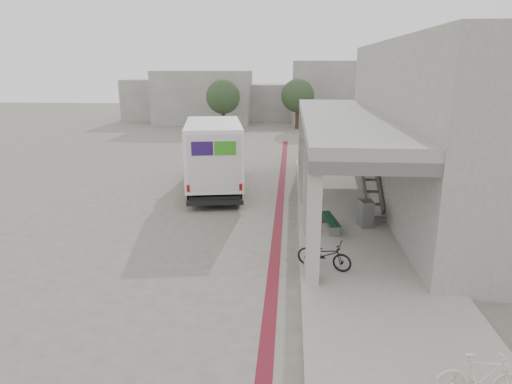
# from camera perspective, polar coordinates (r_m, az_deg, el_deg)

# --- Properties ---
(ground) EXTENTS (120.00, 120.00, 0.00)m
(ground) POSITION_cam_1_polar(r_m,az_deg,el_deg) (16.40, -0.93, -5.90)
(ground) COLOR #615B53
(ground) RESTS_ON ground
(bike_lane_stripe) EXTENTS (0.35, 40.00, 0.01)m
(bike_lane_stripe) POSITION_cam_1_polar(r_m,az_deg,el_deg) (18.22, 2.79, -3.68)
(bike_lane_stripe) COLOR #5C121D
(bike_lane_stripe) RESTS_ON ground
(sidewalk) EXTENTS (4.40, 28.00, 0.12)m
(sidewalk) POSITION_cam_1_polar(r_m,az_deg,el_deg) (16.52, 13.10, -5.95)
(sidewalk) COLOR gray
(sidewalk) RESTS_ON ground
(transit_building) EXTENTS (7.60, 17.00, 7.00)m
(transit_building) POSITION_cam_1_polar(r_m,az_deg,el_deg) (20.59, 19.72, 7.39)
(transit_building) COLOR gray
(transit_building) RESTS_ON ground
(distant_backdrop) EXTENTS (28.00, 10.00, 6.50)m
(distant_backdrop) POSITION_cam_1_polar(r_m,az_deg,el_deg) (51.37, -0.39, 11.82)
(distant_backdrop) COLOR gray
(distant_backdrop) RESTS_ON ground
(tree_left) EXTENTS (3.20, 3.20, 4.80)m
(tree_left) POSITION_cam_1_polar(r_m,az_deg,el_deg) (43.77, -4.14, 11.77)
(tree_left) COLOR #38281C
(tree_left) RESTS_ON ground
(tree_mid) EXTENTS (3.20, 3.20, 4.80)m
(tree_mid) POSITION_cam_1_polar(r_m,az_deg,el_deg) (45.30, 5.23, 11.87)
(tree_mid) COLOR #38281C
(tree_mid) RESTS_ON ground
(tree_right) EXTENTS (3.20, 3.20, 4.80)m
(tree_right) POSITION_cam_1_polar(r_m,az_deg,el_deg) (45.11, 15.66, 11.36)
(tree_right) COLOR #38281C
(tree_right) RESTS_ON ground
(fedex_truck) EXTENTS (3.76, 8.33, 3.43)m
(fedex_truck) POSITION_cam_1_polar(r_m,az_deg,el_deg) (22.86, -5.32, 4.95)
(fedex_truck) COLOR black
(fedex_truck) RESTS_ON ground
(bench) EXTENTS (0.67, 1.87, 0.43)m
(bench) POSITION_cam_1_polar(r_m,az_deg,el_deg) (17.13, 9.21, -3.63)
(bench) COLOR slate
(bench) RESTS_ON sidewalk
(bollard_near) EXTENTS (0.43, 0.43, 0.65)m
(bollard_near) POSITION_cam_1_polar(r_m,az_deg,el_deg) (13.29, 6.95, -9.25)
(bollard_near) COLOR gray
(bollard_near) RESTS_ON sidewalk
(bollard_far) EXTENTS (0.41, 0.41, 0.62)m
(bollard_far) POSITION_cam_1_polar(r_m,az_deg,el_deg) (17.53, 6.35, -3.07)
(bollard_far) COLOR gray
(bollard_far) RESTS_ON sidewalk
(utility_cabinet) EXTENTS (0.57, 0.68, 1.00)m
(utility_cabinet) POSITION_cam_1_polar(r_m,az_deg,el_deg) (17.68, 13.52, -2.61)
(utility_cabinet) COLOR slate
(utility_cabinet) RESTS_ON sidewalk
(bicycle_black) EXTENTS (1.77, 1.15, 0.88)m
(bicycle_black) POSITION_cam_1_polar(r_m,az_deg,el_deg) (13.85, 8.53, -7.73)
(bicycle_black) COLOR black
(bicycle_black) RESTS_ON sidewalk
(bicycle_cream) EXTENTS (1.60, 0.49, 0.96)m
(bicycle_cream) POSITION_cam_1_polar(r_m,az_deg,el_deg) (9.69, 26.33, -20.04)
(bicycle_cream) COLOR beige
(bicycle_cream) RESTS_ON sidewalk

